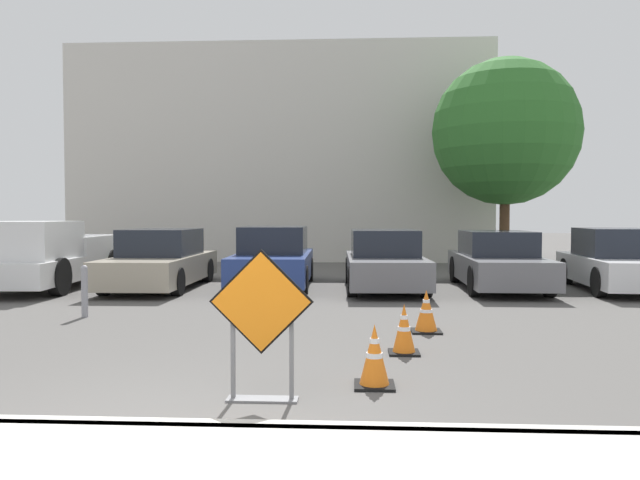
# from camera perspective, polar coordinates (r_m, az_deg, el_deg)

# --- Properties ---
(ground_plane) EXTENTS (96.00, 96.00, 0.00)m
(ground_plane) POSITION_cam_1_polar(r_m,az_deg,el_deg) (14.94, -2.41, -4.51)
(ground_plane) COLOR #565451
(curb_lip) EXTENTS (29.88, 0.20, 0.14)m
(curb_lip) POSITION_cam_1_polar(r_m,az_deg,el_deg) (5.27, -13.60, -16.58)
(curb_lip) COLOR beige
(curb_lip) RESTS_ON ground_plane
(road_closed_sign) EXTENTS (0.99, 0.20, 1.45)m
(road_closed_sign) POSITION_cam_1_polar(r_m,az_deg,el_deg) (5.94, -5.38, -7.02)
(road_closed_sign) COLOR black
(road_closed_sign) RESTS_ON ground_plane
(traffic_cone_nearest) EXTENTS (0.41, 0.41, 0.65)m
(traffic_cone_nearest) POSITION_cam_1_polar(r_m,az_deg,el_deg) (6.54, 5.00, -10.55)
(traffic_cone_nearest) COLOR black
(traffic_cone_nearest) RESTS_ON ground_plane
(traffic_cone_second) EXTENTS (0.39, 0.39, 0.64)m
(traffic_cone_second) POSITION_cam_1_polar(r_m,az_deg,el_deg) (8.09, 7.69, -8.12)
(traffic_cone_second) COLOR black
(traffic_cone_second) RESTS_ON ground_plane
(traffic_cone_third) EXTENTS (0.45, 0.45, 0.64)m
(traffic_cone_third) POSITION_cam_1_polar(r_m,az_deg,el_deg) (9.59, 9.68, -6.48)
(traffic_cone_third) COLOR black
(traffic_cone_third) RESTS_ON ground_plane
(pickup_truck) EXTENTS (2.19, 5.44, 1.63)m
(pickup_truck) POSITION_cam_1_polar(r_m,az_deg,el_deg) (16.27, -23.87, -1.52)
(pickup_truck) COLOR silver
(pickup_truck) RESTS_ON ground_plane
(parked_car_nearest) EXTENTS (1.88, 4.71, 1.43)m
(parked_car_nearest) POSITION_cam_1_polar(r_m,az_deg,el_deg) (15.62, -14.36, -1.88)
(parked_car_nearest) COLOR #A39984
(parked_car_nearest) RESTS_ON ground_plane
(parked_car_second) EXTENTS (1.92, 4.48, 1.48)m
(parked_car_second) POSITION_cam_1_polar(r_m,az_deg,el_deg) (15.42, -4.26, -1.78)
(parked_car_second) COLOR navy
(parked_car_second) RESTS_ON ground_plane
(parked_car_third) EXTENTS (1.91, 4.52, 1.42)m
(parked_car_third) POSITION_cam_1_polar(r_m,az_deg,el_deg) (14.94, 5.91, -2.01)
(parked_car_third) COLOR slate
(parked_car_third) RESTS_ON ground_plane
(parked_car_fourth) EXTENTS (1.85, 4.66, 1.39)m
(parked_car_fourth) POSITION_cam_1_polar(r_m,az_deg,el_deg) (15.52, 15.91, -1.95)
(parked_car_fourth) COLOR slate
(parked_car_fourth) RESTS_ON ground_plane
(parked_car_fifth) EXTENTS (2.00, 4.36, 1.46)m
(parked_car_fifth) POSITION_cam_1_polar(r_m,az_deg,el_deg) (16.17, 25.47, -1.85)
(parked_car_fifth) COLOR silver
(parked_car_fifth) RESTS_ON ground_plane
(bollard_nearest) EXTENTS (0.12, 0.12, 0.90)m
(bollard_nearest) POSITION_cam_1_polar(r_m,az_deg,el_deg) (11.55, -20.73, -4.27)
(bollard_nearest) COLOR gray
(bollard_nearest) RESTS_ON ground_plane
(building_facade_backdrop) EXTENTS (16.25, 5.00, 8.28)m
(building_facade_backdrop) POSITION_cam_1_polar(r_m,az_deg,el_deg) (26.02, -3.32, 7.51)
(building_facade_backdrop) COLOR beige
(building_facade_backdrop) RESTS_ON ground_plane
(street_tree_behind_lot) EXTENTS (4.72, 4.72, 6.81)m
(street_tree_behind_lot) POSITION_cam_1_polar(r_m,az_deg,el_deg) (21.25, 16.60, 9.43)
(street_tree_behind_lot) COLOR #513823
(street_tree_behind_lot) RESTS_ON ground_plane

